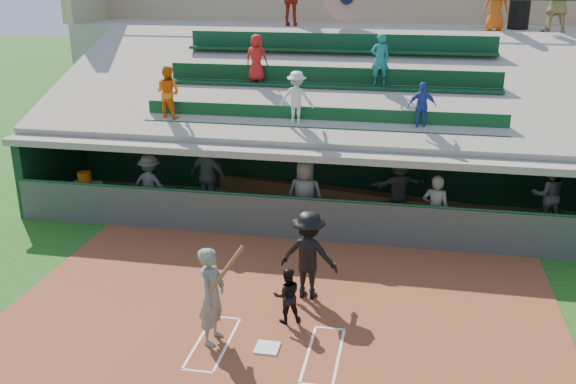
% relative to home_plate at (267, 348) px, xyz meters
% --- Properties ---
extents(ground, '(100.00, 100.00, 0.00)m').
position_rel_home_plate_xyz_m(ground, '(0.00, 0.00, -0.04)').
color(ground, '#1B4C15').
rests_on(ground, ground).
extents(dirt_slab, '(11.00, 9.00, 0.02)m').
position_rel_home_plate_xyz_m(dirt_slab, '(0.00, 0.50, -0.03)').
color(dirt_slab, brown).
rests_on(dirt_slab, ground).
extents(home_plate, '(0.43, 0.43, 0.03)m').
position_rel_home_plate_xyz_m(home_plate, '(0.00, 0.00, 0.00)').
color(home_plate, silver).
rests_on(home_plate, dirt_slab).
extents(batters_box_chalk, '(2.65, 1.85, 0.01)m').
position_rel_home_plate_xyz_m(batters_box_chalk, '(0.00, 0.00, -0.01)').
color(batters_box_chalk, white).
rests_on(batters_box_chalk, dirt_slab).
extents(dugout_floor, '(16.00, 3.50, 0.04)m').
position_rel_home_plate_xyz_m(dugout_floor, '(0.00, 6.75, -0.02)').
color(dugout_floor, gray).
rests_on(dugout_floor, ground).
extents(concourse_slab, '(20.00, 3.00, 4.60)m').
position_rel_home_plate_xyz_m(concourse_slab, '(0.00, 13.50, 2.26)').
color(concourse_slab, gray).
rests_on(concourse_slab, ground).
extents(grandstand, '(20.40, 10.40, 7.80)m').
position_rel_home_plate_xyz_m(grandstand, '(-0.01, 10.51, 2.23)').
color(grandstand, '#454945').
rests_on(grandstand, ground).
extents(batter_at_plate, '(0.89, 0.78, 1.95)m').
position_rel_home_plate_xyz_m(batter_at_plate, '(-1.03, 0.08, 0.92)').
color(batter_at_plate, '#60635E').
rests_on(batter_at_plate, dirt_slab).
extents(catcher, '(0.66, 0.59, 1.12)m').
position_rel_home_plate_xyz_m(catcher, '(0.17, 1.01, 0.55)').
color(catcher, black).
rests_on(catcher, dirt_slab).
extents(home_umpire, '(1.28, 0.83, 1.88)m').
position_rel_home_plate_xyz_m(home_umpire, '(0.40, 2.10, 0.93)').
color(home_umpire, black).
rests_on(home_umpire, dirt_slab).
extents(dugout_bench, '(14.21, 3.48, 0.43)m').
position_rel_home_plate_xyz_m(dugout_bench, '(-0.09, 7.88, 0.22)').
color(dugout_bench, brown).
rests_on(dugout_bench, dugout_floor).
extents(white_table, '(0.89, 0.70, 0.74)m').
position_rel_home_plate_xyz_m(white_table, '(-6.60, 5.88, 0.37)').
color(white_table, white).
rests_on(white_table, dugout_floor).
extents(water_cooler, '(0.37, 0.37, 0.37)m').
position_rel_home_plate_xyz_m(water_cooler, '(-6.54, 5.84, 0.93)').
color(water_cooler, '#D7610C').
rests_on(water_cooler, white_table).
extents(dugout_player_a, '(1.19, 0.79, 1.73)m').
position_rel_home_plate_xyz_m(dugout_player_a, '(-4.60, 5.86, 0.87)').
color(dugout_player_a, '#50524E').
rests_on(dugout_player_a, dugout_floor).
extents(dugout_player_b, '(1.24, 0.81, 1.96)m').
position_rel_home_plate_xyz_m(dugout_player_b, '(-3.17, 6.56, 0.98)').
color(dugout_player_b, '#61645E').
rests_on(dugout_player_b, dugout_floor).
extents(dugout_player_c, '(0.98, 0.67, 1.94)m').
position_rel_home_plate_xyz_m(dugout_player_c, '(-0.24, 5.51, 0.97)').
color(dugout_player_c, '#51534E').
rests_on(dugout_player_c, dugout_floor).
extents(dugout_player_d, '(1.63, 1.06, 1.68)m').
position_rel_home_plate_xyz_m(dugout_player_d, '(2.10, 7.04, 0.85)').
color(dugout_player_d, '#52544F').
rests_on(dugout_player_d, dugout_floor).
extents(dugout_player_e, '(0.74, 0.57, 1.81)m').
position_rel_home_plate_xyz_m(dugout_player_e, '(3.02, 5.24, 0.91)').
color(dugout_player_e, '#51534E').
rests_on(dugout_player_e, dugout_floor).
extents(dugout_player_f, '(0.96, 0.81, 1.77)m').
position_rel_home_plate_xyz_m(dugout_player_f, '(5.94, 7.03, 0.89)').
color(dugout_player_f, '#61645E').
rests_on(dugout_player_f, dugout_floor).
extents(trash_bin, '(0.67, 0.67, 1.00)m').
position_rel_home_plate_xyz_m(trash_bin, '(5.58, 13.13, 5.06)').
color(trash_bin, black).
rests_on(trash_bin, concourse_slab).
extents(concourse_staff_b, '(0.87, 0.69, 1.57)m').
position_rel_home_plate_xyz_m(concourse_staff_b, '(4.73, 12.24, 5.35)').
color(concourse_staff_b, '#C9450B').
rests_on(concourse_staff_b, concourse_slab).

